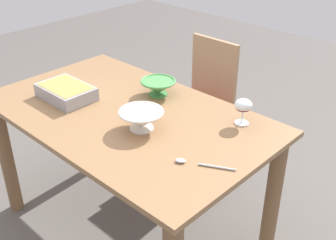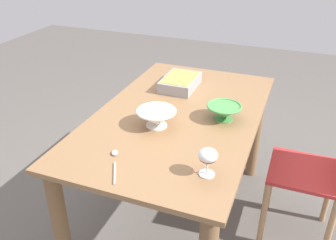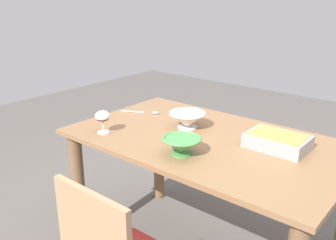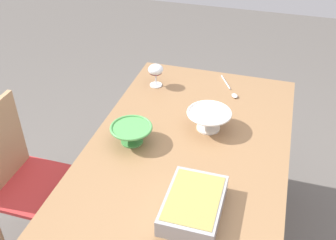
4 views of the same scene
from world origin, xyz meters
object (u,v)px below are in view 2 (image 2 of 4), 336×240
Objects in this scene: casserole_dish at (180,82)px; serving_spoon at (115,159)px; wine_glass at (208,157)px; dining_table at (178,137)px; mixing_bowl at (224,111)px; chair at (319,170)px; small_bowl at (156,117)px.

casserole_dish is 0.88m from serving_spoon.
casserole_dish is (0.83, 0.41, -0.05)m from wine_glass.
dining_table is 7.72× the size of mixing_bowl.
casserole_dish is at bearing 77.42° from chair.
serving_spoon is (-0.36, 0.05, -0.05)m from small_bowl.
casserole_dish is at bearing 17.76° from dining_table.
small_bowl is (-0.52, -0.05, 0.01)m from casserole_dish.
serving_spoon is at bearing 146.91° from mixing_bowl.
serving_spoon is (-0.05, 0.41, -0.08)m from wine_glass.
dining_table is 0.32m from mixing_bowl.
dining_table is at bearing -11.92° from serving_spoon.
mixing_bowl is at bearing -33.09° from serving_spoon.
dining_table is 7.00× the size of small_bowl.
small_bowl is 0.37m from serving_spoon.
casserole_dish is (0.35, 0.11, 0.19)m from dining_table.
chair reaches higher than serving_spoon.
wine_glass reaches higher than mixing_bowl.
mixing_bowl is at bearing -131.66° from casserole_dish.
small_bowl is at bearing 161.10° from dining_table.
mixing_bowl is at bearing 5.64° from wine_glass.
mixing_bowl is (-0.32, -0.36, 0.01)m from casserole_dish.
chair is at bearing -53.16° from serving_spoon.
small_bowl is at bearing 49.36° from wine_glass.
small_bowl is at bearing -174.25° from casserole_dish.
serving_spoon is (-0.56, 0.36, -0.04)m from mixing_bowl.
mixing_bowl reaches higher than dining_table.
wine_glass is at bearing 141.97° from chair.
dining_table is 4.96× the size of casserole_dish.
wine_glass is 0.61× the size of small_bowl.
casserole_dish is 1.41× the size of small_bowl.
chair is 4.31× the size of small_bowl.
dining_table is at bearing 95.90° from mixing_bowl.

